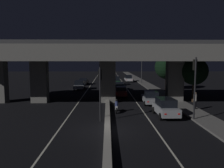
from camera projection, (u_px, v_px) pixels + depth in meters
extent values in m
plane|color=black|center=(107.00, 130.00, 16.82)|extent=(200.00, 200.00, 0.00)
cube|color=beige|center=(92.00, 84.00, 51.55)|extent=(0.12, 126.00, 0.00)
cube|color=beige|center=(124.00, 84.00, 51.70)|extent=(0.12, 126.00, 0.00)
cube|color=gray|center=(108.00, 83.00, 51.60)|extent=(0.47, 126.00, 0.38)
cube|color=#5B5956|center=(151.00, 87.00, 44.83)|extent=(2.42, 126.00, 0.16)
cube|color=slate|center=(40.00, 82.00, 28.14)|extent=(2.05, 1.34, 5.32)
cube|color=slate|center=(174.00, 82.00, 28.48)|extent=(2.05, 1.34, 5.32)
cube|color=slate|center=(107.00, 82.00, 28.31)|extent=(2.05, 1.34, 5.32)
cube|color=slate|center=(107.00, 54.00, 27.94)|extent=(35.09, 10.22, 1.82)
cube|color=#333335|center=(107.00, 43.00, 27.80)|extent=(35.09, 0.40, 0.90)
cylinder|color=black|center=(100.00, 95.00, 19.15)|extent=(0.14, 0.14, 4.79)
cube|color=black|center=(100.00, 75.00, 19.15)|extent=(0.30, 0.28, 0.95)
sphere|color=black|center=(100.00, 71.00, 19.27)|extent=(0.18, 0.18, 0.18)
sphere|color=yellow|center=(100.00, 75.00, 19.30)|extent=(0.18, 0.18, 0.18)
sphere|color=black|center=(100.00, 78.00, 19.33)|extent=(0.18, 0.18, 0.18)
cylinder|color=black|center=(195.00, 89.00, 19.27)|extent=(0.14, 0.14, 5.67)
cube|color=black|center=(195.00, 65.00, 19.22)|extent=(0.30, 0.28, 0.95)
sphere|color=black|center=(194.00, 61.00, 19.34)|extent=(0.18, 0.18, 0.18)
sphere|color=yellow|center=(194.00, 65.00, 19.37)|extent=(0.18, 0.18, 0.18)
sphere|color=black|center=(194.00, 68.00, 19.40)|extent=(0.18, 0.18, 0.18)
cylinder|color=#2D2D30|center=(142.00, 67.00, 52.53)|extent=(0.18, 0.18, 7.97)
cylinder|color=#2D2D30|center=(138.00, 51.00, 52.11)|extent=(1.91, 0.10, 0.10)
ellipsoid|color=#F2B759|center=(134.00, 51.00, 52.11)|extent=(0.56, 0.32, 0.24)
cube|color=gray|center=(166.00, 109.00, 20.98)|extent=(1.78, 4.07, 0.73)
cube|color=black|center=(166.00, 102.00, 20.91)|extent=(1.55, 2.45, 0.71)
cylinder|color=black|center=(154.00, 110.00, 22.31)|extent=(0.21, 0.67, 0.67)
cylinder|color=black|center=(170.00, 110.00, 22.37)|extent=(0.21, 0.67, 0.67)
cylinder|color=black|center=(161.00, 117.00, 19.66)|extent=(0.21, 0.67, 0.67)
cylinder|color=black|center=(179.00, 116.00, 19.73)|extent=(0.21, 0.67, 0.67)
cube|color=red|center=(165.00, 114.00, 18.94)|extent=(0.18, 0.03, 0.11)
cube|color=red|center=(179.00, 114.00, 18.98)|extent=(0.18, 0.03, 0.11)
cube|color=gray|center=(150.00, 99.00, 27.40)|extent=(1.90, 4.35, 0.61)
cube|color=black|center=(151.00, 94.00, 27.33)|extent=(1.64, 2.62, 0.69)
cylinder|color=black|center=(142.00, 99.00, 28.85)|extent=(0.22, 0.60, 0.59)
cylinder|color=black|center=(155.00, 99.00, 28.83)|extent=(0.22, 0.60, 0.59)
cylinder|color=black|center=(145.00, 103.00, 26.02)|extent=(0.22, 0.60, 0.59)
cylinder|color=black|center=(160.00, 103.00, 26.01)|extent=(0.22, 0.60, 0.59)
cube|color=red|center=(148.00, 102.00, 25.25)|extent=(0.18, 0.03, 0.11)
cube|color=red|center=(159.00, 102.00, 25.24)|extent=(0.18, 0.03, 0.11)
cube|color=#591414|center=(121.00, 92.00, 33.08)|extent=(1.92, 4.49, 0.70)
cube|color=black|center=(121.00, 88.00, 32.80)|extent=(1.61, 2.19, 0.52)
cylinder|color=black|center=(116.00, 93.00, 34.59)|extent=(0.23, 0.64, 0.63)
cylinder|color=black|center=(126.00, 93.00, 34.54)|extent=(0.23, 0.64, 0.63)
cylinder|color=black|center=(115.00, 96.00, 31.70)|extent=(0.23, 0.64, 0.63)
cylinder|color=black|center=(127.00, 96.00, 31.65)|extent=(0.23, 0.64, 0.63)
cube|color=red|center=(117.00, 94.00, 30.90)|extent=(0.18, 0.04, 0.11)
cube|color=red|center=(126.00, 94.00, 30.86)|extent=(0.18, 0.04, 0.11)
cube|color=black|center=(119.00, 87.00, 40.46)|extent=(1.96, 4.64, 0.65)
cube|color=black|center=(119.00, 84.00, 40.29)|extent=(1.68, 1.87, 0.44)
cylinder|color=black|center=(114.00, 87.00, 42.00)|extent=(0.21, 0.65, 0.64)
cylinder|color=black|center=(123.00, 87.00, 42.01)|extent=(0.21, 0.65, 0.64)
cylinder|color=black|center=(114.00, 89.00, 38.98)|extent=(0.21, 0.65, 0.64)
cylinder|color=black|center=(124.00, 89.00, 38.99)|extent=(0.21, 0.65, 0.64)
cube|color=red|center=(115.00, 88.00, 38.16)|extent=(0.18, 0.03, 0.11)
cube|color=red|center=(123.00, 88.00, 38.16)|extent=(0.18, 0.03, 0.11)
cube|color=black|center=(116.00, 82.00, 49.14)|extent=(2.02, 4.68, 0.76)
cube|color=black|center=(116.00, 78.00, 49.06)|extent=(1.72, 2.83, 0.78)
cylinder|color=black|center=(112.00, 83.00, 50.72)|extent=(0.23, 0.66, 0.66)
cylinder|color=black|center=(120.00, 83.00, 50.67)|extent=(0.23, 0.66, 0.66)
cylinder|color=black|center=(112.00, 84.00, 47.69)|extent=(0.23, 0.66, 0.66)
cylinder|color=black|center=(120.00, 84.00, 47.65)|extent=(0.23, 0.66, 0.66)
cube|color=red|center=(113.00, 83.00, 46.86)|extent=(0.18, 0.04, 0.11)
cube|color=red|center=(119.00, 83.00, 46.82)|extent=(0.18, 0.04, 0.11)
cube|color=silver|center=(128.00, 79.00, 56.74)|extent=(1.88, 4.05, 0.61)
cube|color=black|center=(128.00, 77.00, 56.67)|extent=(1.64, 2.43, 0.78)
cylinder|color=black|center=(124.00, 80.00, 58.06)|extent=(0.21, 0.68, 0.68)
cylinder|color=black|center=(131.00, 80.00, 58.12)|extent=(0.21, 0.68, 0.68)
cylinder|color=black|center=(125.00, 81.00, 55.42)|extent=(0.21, 0.68, 0.68)
cylinder|color=black|center=(132.00, 81.00, 55.48)|extent=(0.21, 0.68, 0.68)
cube|color=red|center=(127.00, 80.00, 54.70)|extent=(0.18, 0.03, 0.11)
cube|color=red|center=(132.00, 80.00, 54.74)|extent=(0.18, 0.03, 0.11)
cube|color=silver|center=(80.00, 86.00, 41.45)|extent=(1.97, 4.64, 0.59)
cube|color=black|center=(79.00, 83.00, 41.38)|extent=(1.69, 2.80, 0.78)
cylinder|color=black|center=(84.00, 89.00, 40.02)|extent=(0.22, 0.61, 0.60)
cylinder|color=black|center=(74.00, 89.00, 39.93)|extent=(0.22, 0.61, 0.60)
cylinder|color=black|center=(85.00, 87.00, 43.03)|extent=(0.22, 0.61, 0.60)
cylinder|color=black|center=(76.00, 87.00, 42.94)|extent=(0.22, 0.61, 0.60)
cube|color=white|center=(84.00, 85.00, 43.78)|extent=(0.18, 0.04, 0.11)
cube|color=white|center=(77.00, 85.00, 43.72)|extent=(0.18, 0.04, 0.11)
cube|color=black|center=(83.00, 82.00, 50.18)|extent=(1.93, 4.55, 0.60)
cube|color=black|center=(83.00, 80.00, 50.35)|extent=(1.68, 2.19, 0.46)
cylinder|color=black|center=(87.00, 84.00, 48.73)|extent=(0.20, 0.60, 0.60)
cylinder|color=black|center=(78.00, 84.00, 48.71)|extent=(0.20, 0.60, 0.60)
cylinder|color=black|center=(88.00, 83.00, 51.71)|extent=(0.20, 0.60, 0.60)
cylinder|color=black|center=(80.00, 83.00, 51.69)|extent=(0.20, 0.60, 0.60)
cube|color=white|center=(87.00, 81.00, 52.46)|extent=(0.18, 0.03, 0.11)
cube|color=white|center=(82.00, 81.00, 52.45)|extent=(0.18, 0.03, 0.11)
cylinder|color=black|center=(117.00, 108.00, 23.42)|extent=(0.12, 0.59, 0.58)
cylinder|color=black|center=(116.00, 111.00, 22.19)|extent=(0.14, 0.59, 0.58)
cube|color=silver|center=(117.00, 107.00, 22.78)|extent=(0.30, 0.95, 0.32)
cylinder|color=navy|center=(117.00, 104.00, 22.74)|extent=(0.34, 0.34, 0.49)
sphere|color=black|center=(117.00, 100.00, 22.70)|extent=(0.24, 0.24, 0.24)
cube|color=red|center=(116.00, 109.00, 22.12)|extent=(0.08, 0.04, 0.08)
cylinder|color=black|center=(195.00, 105.00, 23.67)|extent=(0.28, 0.28, 0.87)
cylinder|color=beige|center=(195.00, 98.00, 23.59)|extent=(0.33, 0.33, 0.73)
sphere|color=tan|center=(195.00, 93.00, 23.54)|extent=(0.24, 0.24, 0.24)
cylinder|color=#38281C|center=(193.00, 92.00, 28.43)|extent=(0.30, 0.30, 2.70)
sphere|color=black|center=(194.00, 71.00, 28.16)|extent=(3.57, 3.57, 3.57)
cylinder|color=#2D2116|center=(166.00, 83.00, 40.73)|extent=(0.45, 0.45, 2.58)
sphere|color=black|center=(167.00, 67.00, 40.42)|extent=(4.46, 4.46, 4.46)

